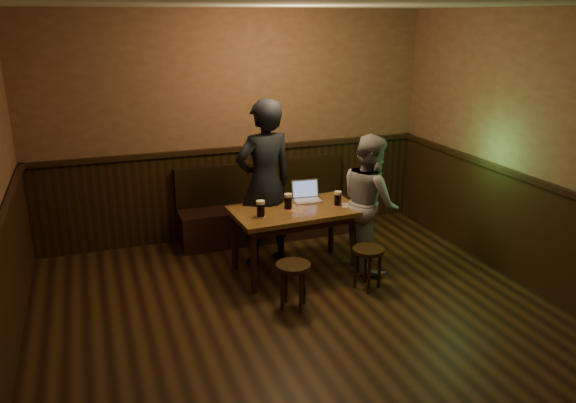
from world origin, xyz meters
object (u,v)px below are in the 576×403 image
Objects in this scene: pint_right at (338,198)px; laptop at (306,195)px; stool_right at (368,256)px; pint_mid at (288,201)px; person_grey at (370,202)px; person_suit at (264,184)px; pub_table at (296,217)px; stool_left at (293,273)px; pint_left at (261,209)px; bench at (265,213)px.

laptop is (-0.25, 0.30, -0.02)m from pint_right.
stool_right is 1.35× the size of laptop.
person_grey is (0.89, -0.17, -0.06)m from pint_mid.
pint_mid is 0.09× the size of person_suit.
person_grey reaches higher than laptop.
pub_table is at bearing 130.56° from stool_right.
pint_right is at bearing 98.15° from stool_right.
stool_right is at bearing 7.84° from stool_left.
pint_left is 1.25m from person_grey.
stool_left is at bearing -172.16° from stool_right.
pint_left is (-0.43, -0.12, 0.18)m from pub_table.
bench is 6.67× the size of laptop.
pub_table reaches higher than stool_right.
laptop is 0.17× the size of person_suit.
pint_mid is 0.11× the size of person_grey.
person_grey is (0.81, -1.25, 0.45)m from bench.
pint_right reaches higher than stool_left.
bench reaches higher than stool_left.
person_suit reaches higher than person_grey.
stool_right is (0.55, -1.75, 0.04)m from bench.
person_suit is (-0.46, 0.10, 0.16)m from laptop.
person_grey is at bearing -28.70° from laptop.
pub_table is at bearing 114.75° from person_suit.
pint_right is 0.36m from person_grey.
pub_table is 0.50m from pint_right.
bench reaches higher than stool_right.
person_grey is (0.81, -0.15, 0.13)m from pub_table.
bench is 1.15m from pub_table.
pint_mid reaches higher than stool_left.
pint_right is at bearing -67.94° from bench.
person_suit is at bearing 86.44° from stool_left.
bench is at bearing 38.18° from person_grey.
stool_left is at bearing 75.50° from person_suit.
pint_right is at bearing 79.45° from person_grey.
stool_left reaches higher than stool_right.
bench is at bearing 109.15° from laptop.
laptop is at bearing 44.21° from pub_table.
pub_table is at bearing -127.61° from laptop.
pub_table is 0.20m from pint_mid.
pint_left is 0.09× the size of person_suit.
pub_table is 0.48m from pint_left.
pint_left is at bearing -146.39° from laptop.
stool_right is (0.86, 0.12, -0.01)m from stool_left.
person_grey is at bearing -1.69° from pint_left.
pub_table is 0.52m from person_suit.
pint_mid is 0.37m from laptop.
person_grey is at bearing -57.00° from bench.
pint_right is (0.55, -0.08, -0.00)m from pint_mid.
person_suit reaches higher than stool_left.
person_grey reaches higher than pint_right.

